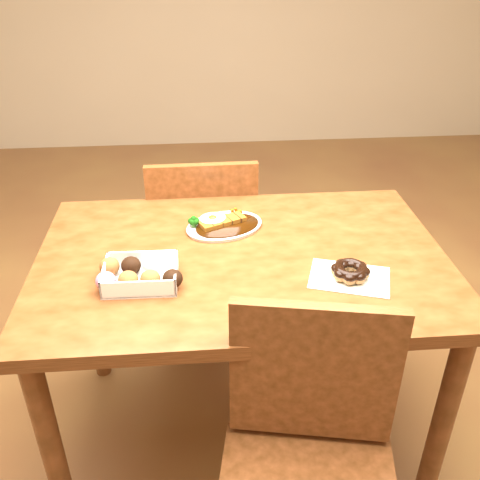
{
  "coord_description": "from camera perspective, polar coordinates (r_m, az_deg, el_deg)",
  "views": [
    {
      "loc": [
        -0.12,
        -1.33,
        1.58
      ],
      "look_at": [
        -0.01,
        -0.02,
        0.81
      ],
      "focal_mm": 40.0,
      "sensor_mm": 36.0,
      "label": 1
    }
  ],
  "objects": [
    {
      "name": "katsu_curry_plate",
      "position": [
        1.71,
        -1.85,
        1.69
      ],
      "size": [
        0.29,
        0.25,
        0.05
      ],
      "rotation": [
        0.0,
        0.0,
        0.37
      ],
      "color": "white",
      "rests_on": "table"
    },
    {
      "name": "pon_de_ring",
      "position": [
        1.49,
        11.68,
        -3.33
      ],
      "size": [
        0.25,
        0.21,
        0.04
      ],
      "rotation": [
        0.0,
        0.0,
        -0.32
      ],
      "color": "silver",
      "rests_on": "table"
    },
    {
      "name": "chair_near",
      "position": [
        1.38,
        7.33,
        -23.26
      ],
      "size": [
        0.49,
        0.49,
        0.87
      ],
      "rotation": [
        0.0,
        0.0,
        -0.19
      ],
      "color": "#43240D",
      "rests_on": "ground"
    },
    {
      "name": "table",
      "position": [
        1.62,
        0.2,
        -4.55
      ],
      "size": [
        1.2,
        0.8,
        0.75
      ],
      "color": "#43240D",
      "rests_on": "ground"
    },
    {
      "name": "chair_far",
      "position": [
        2.16,
        -3.92,
        -0.32
      ],
      "size": [
        0.43,
        0.43,
        0.87
      ],
      "rotation": [
        0.0,
        0.0,
        3.16
      ],
      "color": "#43240D",
      "rests_on": "ground"
    },
    {
      "name": "ground",
      "position": [
        2.07,
        0.16,
        -19.49
      ],
      "size": [
        6.0,
        6.0,
        0.0
      ],
      "primitive_type": "plane",
      "color": "brown",
      "rests_on": "ground"
    },
    {
      "name": "donut_box",
      "position": [
        1.46,
        -10.76,
        -3.55
      ],
      "size": [
        0.23,
        0.16,
        0.06
      ],
      "rotation": [
        0.0,
        0.0,
        -0.02
      ],
      "color": "white",
      "rests_on": "table"
    }
  ]
}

